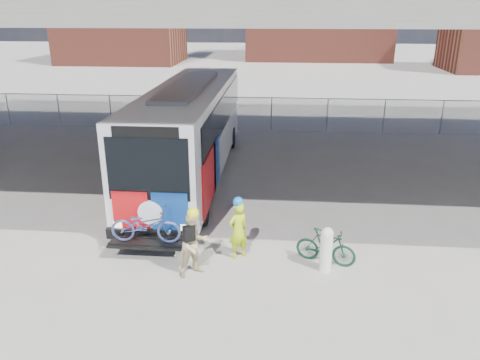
# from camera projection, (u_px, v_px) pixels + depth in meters

# --- Properties ---
(ground) EXTENTS (160.00, 160.00, 0.00)m
(ground) POSITION_uv_depth(u_px,v_px,m) (230.00, 224.00, 14.61)
(ground) COLOR #9E9991
(ground) RESTS_ON ground
(bus) EXTENTS (2.67, 12.90, 3.69)m
(bus) POSITION_uv_depth(u_px,v_px,m) (190.00, 125.00, 18.08)
(bus) COLOR silver
(bus) RESTS_ON ground
(overpass) EXTENTS (40.00, 16.00, 7.95)m
(overpass) POSITION_uv_depth(u_px,v_px,m) (241.00, 2.00, 16.08)
(overpass) COLOR #605E59
(overpass) RESTS_ON ground
(chainlink_fence) EXTENTS (30.00, 0.06, 30.00)m
(chainlink_fence) POSITION_uv_depth(u_px,v_px,m) (253.00, 105.00, 25.33)
(chainlink_fence) COLOR gray
(chainlink_fence) RESTS_ON ground
(brick_buildings) EXTENTS (54.00, 22.00, 12.00)m
(brick_buildings) POSITION_uv_depth(u_px,v_px,m) (281.00, 16.00, 57.71)
(brick_buildings) COLOR brown
(brick_buildings) RESTS_ON ground
(bollard) EXTENTS (0.32, 0.32, 1.21)m
(bollard) POSITION_uv_depth(u_px,v_px,m) (326.00, 248.00, 11.85)
(bollard) COLOR silver
(bollard) RESTS_ON ground
(cyclist_hivis) EXTENTS (0.69, 0.67, 1.76)m
(cyclist_hivis) POSITION_uv_depth(u_px,v_px,m) (238.00, 229.00, 12.42)
(cyclist_hivis) COLOR #B5D816
(cyclist_hivis) RESTS_ON ground
(cyclist_tan) EXTENTS (1.03, 0.99, 1.84)m
(cyclist_tan) POSITION_uv_depth(u_px,v_px,m) (194.00, 243.00, 11.60)
(cyclist_tan) COLOR tan
(cyclist_tan) RESTS_ON ground
(bike_parked) EXTENTS (1.66, 0.95, 0.96)m
(bike_parked) POSITION_uv_depth(u_px,v_px,m) (326.00, 247.00, 12.26)
(bike_parked) COLOR #123823
(bike_parked) RESTS_ON ground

